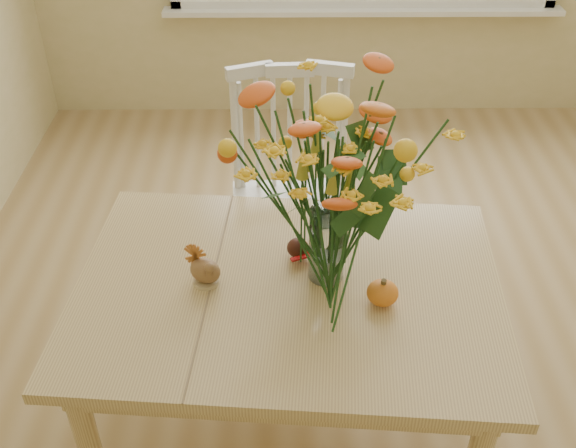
{
  "coord_description": "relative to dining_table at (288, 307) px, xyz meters",
  "views": [
    {
      "loc": [
        -0.49,
        -1.85,
        2.1
      ],
      "look_at": [
        -0.48,
        -0.28,
        0.92
      ],
      "focal_mm": 42.0,
      "sensor_mm": 36.0,
      "label": 1
    }
  ],
  "objects": [
    {
      "name": "floor",
      "position": [
        0.48,
        0.3,
        -0.62
      ],
      "size": [
        4.0,
        4.5,
        0.01
      ],
      "primitive_type": "cube",
      "color": "#A3824F",
      "rests_on": "ground"
    },
    {
      "name": "pumpkin",
      "position": [
        0.28,
        -0.08,
        0.13
      ],
      "size": [
        0.09,
        0.09,
        0.07
      ],
      "primitive_type": "ellipsoid",
      "color": "orange",
      "rests_on": "dining_table"
    },
    {
      "name": "dark_gourd",
      "position": [
        0.03,
        0.14,
        0.12
      ],
      "size": [
        0.13,
        0.09,
        0.06
      ],
      "color": "#38160F",
      "rests_on": "dining_table"
    },
    {
      "name": "flower_vase",
      "position": [
        0.12,
        0.05,
        0.46
      ],
      "size": [
        0.52,
        0.52,
        0.62
      ],
      "color": "white",
      "rests_on": "dining_table"
    },
    {
      "name": "turkey_figurine",
      "position": [
        -0.25,
        0.01,
        0.14
      ],
      "size": [
        0.12,
        0.11,
        0.12
      ],
      "rotation": [
        0.0,
        0.0,
        -0.42
      ],
      "color": "#CCB78C",
      "rests_on": "dining_table"
    },
    {
      "name": "windsor_chair",
      "position": [
        0.02,
        0.74,
        -0.03
      ],
      "size": [
        0.5,
        0.48,
        1.04
      ],
      "rotation": [
        0.0,
        0.0,
        0.05
      ],
      "color": "white",
      "rests_on": "floor"
    },
    {
      "name": "dining_table",
      "position": [
        0.0,
        0.0,
        0.0
      ],
      "size": [
        1.38,
        1.04,
        0.7
      ],
      "rotation": [
        0.0,
        0.0,
        -0.08
      ],
      "color": "tan",
      "rests_on": "floor"
    }
  ]
}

